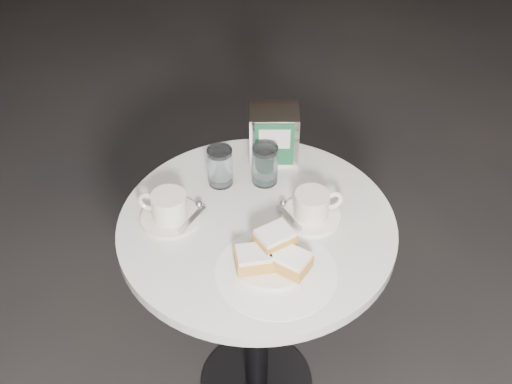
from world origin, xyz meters
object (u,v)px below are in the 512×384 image
at_px(cafe_table, 257,275).
at_px(napkin_dispenser, 274,134).
at_px(coffee_cup_right, 312,207).
at_px(water_glass_right, 265,165).
at_px(water_glass_left, 220,167).
at_px(coffee_cup_left, 169,209).
at_px(beignet_plate, 273,256).

xyz_separation_m(cafe_table, napkin_dispenser, (0.08, 0.26, 0.28)).
bearing_deg(cafe_table, coffee_cup_right, 1.74).
bearing_deg(water_glass_right, coffee_cup_right, -57.28).
distance_m(cafe_table, water_glass_right, 0.30).
xyz_separation_m(cafe_table, coffee_cup_right, (0.14, 0.00, 0.23)).
height_order(coffee_cup_right, water_glass_left, water_glass_left).
bearing_deg(cafe_table, coffee_cup_left, 169.85).
height_order(beignet_plate, coffee_cup_right, beignet_plate).
bearing_deg(coffee_cup_left, beignet_plate, -15.99).
distance_m(water_glass_right, napkin_dispenser, 0.11).
relative_size(coffee_cup_left, napkin_dispenser, 1.28).
height_order(water_glass_left, water_glass_right, water_glass_right).
distance_m(beignet_plate, coffee_cup_left, 0.30).
xyz_separation_m(cafe_table, water_glass_left, (-0.08, 0.17, 0.25)).
height_order(coffee_cup_right, water_glass_right, water_glass_right).
relative_size(cafe_table, coffee_cup_right, 4.33).
height_order(coffee_cup_left, water_glass_left, water_glass_left).
bearing_deg(coffee_cup_left, coffee_cup_right, 16.24).
height_order(cafe_table, napkin_dispenser, napkin_dispenser).
bearing_deg(cafe_table, napkin_dispenser, 73.66).
height_order(cafe_table, coffee_cup_left, coffee_cup_left).
bearing_deg(coffee_cup_right, coffee_cup_left, 165.28).
height_order(coffee_cup_left, coffee_cup_right, same).
bearing_deg(water_glass_left, coffee_cup_left, -136.93).
bearing_deg(cafe_table, beignet_plate, -81.96).
bearing_deg(coffee_cup_left, cafe_table, 11.62).
xyz_separation_m(beignet_plate, napkin_dispenser, (0.06, 0.40, 0.05)).
bearing_deg(beignet_plate, water_glass_right, 86.44).
bearing_deg(beignet_plate, coffee_cup_left, 142.23).
distance_m(coffee_cup_left, napkin_dispenser, 0.37).
distance_m(coffee_cup_left, water_glass_left, 0.19).
height_order(water_glass_right, napkin_dispenser, napkin_dispenser).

